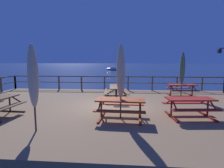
# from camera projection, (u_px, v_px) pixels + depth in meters

# --- Properties ---
(ground_plane) EXTENTS (600.00, 600.00, 0.00)m
(ground_plane) POSITION_uv_depth(u_px,v_px,m) (111.00, 118.00, 8.91)
(ground_plane) COLOR navy
(wooden_deck) EXTENTS (16.84, 10.15, 0.66)m
(wooden_deck) POSITION_uv_depth(u_px,v_px,m) (111.00, 112.00, 8.87)
(wooden_deck) COLOR #846647
(wooden_deck) RESTS_ON ground
(railing_waterside_far) EXTENTS (16.64, 0.10, 1.09)m
(railing_waterside_far) POSITION_uv_depth(u_px,v_px,m) (116.00, 80.00, 13.61)
(railing_waterside_far) COLOR brown
(railing_waterside_far) RESTS_ON wooden_deck
(picnic_table_back_right) EXTENTS (1.93, 1.49, 0.78)m
(picnic_table_back_right) POSITION_uv_depth(u_px,v_px,m) (120.00, 105.00, 6.75)
(picnic_table_back_right) COLOR #993819
(picnic_table_back_right) RESTS_ON wooden_deck
(picnic_table_mid_left) EXTENTS (1.79, 1.48, 0.78)m
(picnic_table_mid_left) POSITION_uv_depth(u_px,v_px,m) (182.00, 88.00, 11.18)
(picnic_table_mid_left) COLOR maroon
(picnic_table_mid_left) RESTS_ON wooden_deck
(picnic_table_front_left) EXTENTS (1.58, 2.18, 0.78)m
(picnic_table_front_left) POSITION_uv_depth(u_px,v_px,m) (116.00, 90.00, 10.35)
(picnic_table_front_left) COLOR brown
(picnic_table_front_left) RESTS_ON wooden_deck
(picnic_table_front_right) EXTENTS (1.94, 1.57, 0.78)m
(picnic_table_front_right) POSITION_uv_depth(u_px,v_px,m) (190.00, 103.00, 6.94)
(picnic_table_front_right) COLOR maroon
(picnic_table_front_right) RESTS_ON wooden_deck
(patio_umbrella_tall_back_right) EXTENTS (0.32, 0.32, 2.86)m
(patio_umbrella_tall_back_right) POSITION_uv_depth(u_px,v_px,m) (121.00, 72.00, 6.65)
(patio_umbrella_tall_back_right) COLOR #4C3828
(patio_umbrella_tall_back_right) RESTS_ON wooden_deck
(patio_umbrella_short_back) EXTENTS (0.32, 0.32, 2.79)m
(patio_umbrella_short_back) POSITION_uv_depth(u_px,v_px,m) (182.00, 68.00, 11.06)
(patio_umbrella_short_back) COLOR #4C3828
(patio_umbrella_short_back) RESTS_ON wooden_deck
(patio_umbrella_tall_back_left) EXTENTS (0.32, 0.32, 2.74)m
(patio_umbrella_tall_back_left) POSITION_uv_depth(u_px,v_px,m) (33.00, 77.00, 5.36)
(patio_umbrella_tall_back_left) COLOR #4C3828
(patio_umbrella_tall_back_left) RESTS_ON wooden_deck
(lamp_post_hooked) EXTENTS (0.68, 0.26, 3.20)m
(lamp_post_hooked) POSITION_uv_depth(u_px,v_px,m) (223.00, 63.00, 12.25)
(lamp_post_hooked) COLOR black
(lamp_post_hooked) RESTS_ON wooden_deck
(sailboat_distant) EXTENTS (6.21, 2.82, 7.72)m
(sailboat_distant) POSITION_uv_depth(u_px,v_px,m) (114.00, 69.00, 58.25)
(sailboat_distant) COLOR silver
(sailboat_distant) RESTS_ON ground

